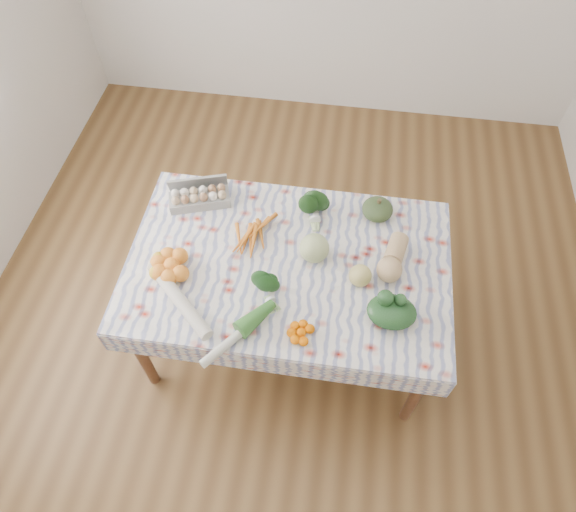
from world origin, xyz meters
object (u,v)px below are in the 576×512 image
Objects in this scene: egg_carton at (199,198)px; grapefruit at (360,276)px; dining_table at (288,271)px; kabocha_squash at (377,209)px; cabbage at (314,248)px; butternut_squash at (393,257)px.

grapefruit reaches higher than egg_carton.
kabocha_squash is (0.43, 0.38, 0.14)m from dining_table.
dining_table is 0.59m from kabocha_squash.
cabbage is (0.67, -0.27, 0.03)m from egg_carton.
dining_table is at bearing -156.50° from cabbage.
butternut_squash reaches higher than kabocha_squash.
cabbage is 0.40m from butternut_squash.
cabbage reaches higher than butternut_squash.
dining_table is 0.40m from grapefruit.
egg_carton is at bearing 149.10° from dining_table.
dining_table is at bearing -48.90° from egg_carton.
egg_carton is 0.99m from grapefruit.
butternut_squash reaches higher than dining_table.
cabbage is at bearing 23.50° from dining_table.
butternut_squash is at bearing 39.43° from grapefruit.
grapefruit reaches higher than kabocha_squash.
egg_carton reaches higher than dining_table.
cabbage is (-0.31, -0.32, 0.02)m from kabocha_squash.
grapefruit is at bearing -127.43° from butternut_squash.
butternut_squash is (0.09, -0.31, 0.01)m from kabocha_squash.
cabbage is at bearing -39.95° from egg_carton.
cabbage is 0.27m from grapefruit.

